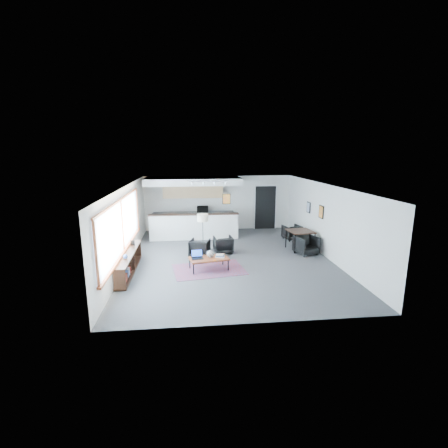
{
  "coord_description": "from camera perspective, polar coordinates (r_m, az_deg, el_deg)",
  "views": [
    {
      "loc": [
        -1.34,
        -10.94,
        3.74
      ],
      "look_at": [
        -0.15,
        0.4,
        1.18
      ],
      "focal_mm": 26.0,
      "sensor_mm": 36.0,
      "label": 1
    }
  ],
  "objects": [
    {
      "name": "armchair_left",
      "position": [
        11.79,
        -4.3,
        -4.08
      ],
      "size": [
        0.82,
        0.79,
        0.69
      ],
      "primitive_type": "imported",
      "rotation": [
        0.0,
        0.0,
        2.86
      ],
      "color": "black",
      "rests_on": "floor"
    },
    {
      "name": "ceramic_pot",
      "position": [
        10.45,
        -2.4,
        -5.27
      ],
      "size": [
        0.24,
        0.24,
        0.24
      ],
      "rotation": [
        0.0,
        0.0,
        0.3
      ],
      "color": "gray",
      "rests_on": "coffee_table"
    },
    {
      "name": "console",
      "position": [
        10.65,
        -16.39,
        -6.57
      ],
      "size": [
        0.35,
        3.0,
        0.8
      ],
      "color": "#311B11",
      "rests_on": "floor"
    },
    {
      "name": "wall_art_lower",
      "position": [
        12.51,
        16.72,
        2.05
      ],
      "size": [
        0.03,
        0.38,
        0.48
      ],
      "color": "black",
      "rests_on": "room"
    },
    {
      "name": "kitchenette",
      "position": [
        14.84,
        -5.39,
        3.45
      ],
      "size": [
        4.2,
        1.96,
        2.6
      ],
      "color": "white",
      "rests_on": "floor"
    },
    {
      "name": "room",
      "position": [
        11.29,
        0.96,
        0.19
      ],
      "size": [
        7.02,
        9.02,
        2.62
      ],
      "color": "#48484B",
      "rests_on": "ground"
    },
    {
      "name": "wall_art_upper",
      "position": [
        13.71,
        14.64,
        2.85
      ],
      "size": [
        0.03,
        0.34,
        0.44
      ],
      "color": "black",
      "rests_on": "room"
    },
    {
      "name": "book_stack",
      "position": [
        10.51,
        -0.71,
        -5.61
      ],
      "size": [
        0.34,
        0.29,
        0.09
      ],
      "rotation": [
        0.0,
        0.0,
        -0.24
      ],
      "color": "silver",
      "rests_on": "coffee_table"
    },
    {
      "name": "dining_table",
      "position": [
        12.8,
        13.29,
        -1.44
      ],
      "size": [
        1.01,
        1.01,
        0.76
      ],
      "rotation": [
        0.0,
        0.0,
        0.13
      ],
      "color": "#311B11",
      "rests_on": "floor"
    },
    {
      "name": "kilim_rug",
      "position": [
        10.59,
        -2.68,
        -7.98
      ],
      "size": [
        2.44,
        1.84,
        0.01
      ],
      "rotation": [
        0.0,
        0.0,
        0.15
      ],
      "color": "#62334C",
      "rests_on": "floor"
    },
    {
      "name": "armchair_right",
      "position": [
        12.17,
        -0.14,
        -3.52
      ],
      "size": [
        0.74,
        0.7,
        0.69
      ],
      "primitive_type": "imported",
      "rotation": [
        0.0,
        0.0,
        3.26
      ],
      "color": "black",
      "rests_on": "floor"
    },
    {
      "name": "track_light",
      "position": [
        13.22,
        -2.74,
        7.39
      ],
      "size": [
        1.6,
        0.07,
        0.15
      ],
      "color": "silver",
      "rests_on": "room"
    },
    {
      "name": "floor_lamp",
      "position": [
        12.13,
        -3.76,
        0.87
      ],
      "size": [
        0.54,
        0.54,
        1.46
      ],
      "rotation": [
        0.0,
        0.0,
        -0.38
      ],
      "color": "black",
      "rests_on": "floor"
    },
    {
      "name": "dining_chair_far",
      "position": [
        14.32,
        11.84,
        -1.52
      ],
      "size": [
        0.68,
        0.66,
        0.6
      ],
      "primitive_type": "imported",
      "rotation": [
        0.0,
        0.0,
        3.36
      ],
      "color": "black",
      "rests_on": "floor"
    },
    {
      "name": "laptop",
      "position": [
        10.45,
        -4.75,
        -5.57
      ],
      "size": [
        0.4,
        0.34,
        0.26
      ],
      "rotation": [
        0.0,
        0.0,
        0.13
      ],
      "color": "black",
      "rests_on": "coffee_table"
    },
    {
      "name": "microwave",
      "position": [
        15.33,
        -3.79,
        2.75
      ],
      "size": [
        0.54,
        0.33,
        0.35
      ],
      "primitive_type": "imported",
      "rotation": [
        0.0,
        0.0,
        -0.09
      ],
      "color": "black",
      "rests_on": "kitchenette"
    },
    {
      "name": "window",
      "position": [
        10.51,
        -17.5,
        -0.47
      ],
      "size": [
        0.1,
        5.95,
        1.66
      ],
      "color": "#8CBFFF",
      "rests_on": "room"
    },
    {
      "name": "doorway",
      "position": [
        16.01,
        7.24,
        2.98
      ],
      "size": [
        1.1,
        0.12,
        2.15
      ],
      "color": "black",
      "rests_on": "room"
    },
    {
      "name": "dining_chair_near",
      "position": [
        12.42,
        14.27,
        -3.72
      ],
      "size": [
        0.77,
        0.74,
        0.64
      ],
      "primitive_type": "imported",
      "rotation": [
        0.0,
        0.0,
        0.31
      ],
      "color": "black",
      "rests_on": "floor"
    },
    {
      "name": "coaster",
      "position": [
        10.23,
        -1.64,
        -6.36
      ],
      "size": [
        0.09,
        0.09,
        0.01
      ],
      "rotation": [
        0.0,
        0.0,
        -0.07
      ],
      "color": "#E5590C",
      "rests_on": "coffee_table"
    },
    {
      "name": "coffee_table",
      "position": [
        10.47,
        -2.7,
        -6.12
      ],
      "size": [
        1.33,
        0.9,
        0.4
      ],
      "rotation": [
        0.0,
        0.0,
        0.21
      ],
      "color": "brown",
      "rests_on": "floor"
    }
  ]
}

